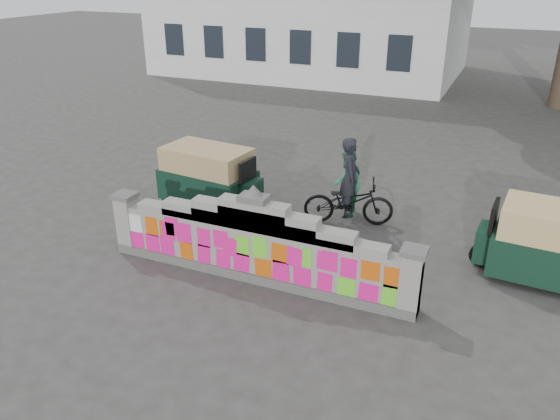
{
  "coord_description": "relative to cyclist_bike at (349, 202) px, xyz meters",
  "views": [
    {
      "loc": [
        4.17,
        -8.35,
        5.74
      ],
      "look_at": [
        0.1,
        1.0,
        1.1
      ],
      "focal_mm": 35.0,
      "sensor_mm": 36.0,
      "label": 1
    }
  ],
  "objects": [
    {
      "name": "cyclist_rider",
      "position": [
        0.0,
        0.0,
        0.39
      ],
      "size": [
        0.64,
        0.79,
        1.88
      ],
      "primitive_type": "imported",
      "rotation": [
        0.0,
        0.0,
        1.88
      ],
      "color": "black",
      "rests_on": "ground"
    },
    {
      "name": "ground",
      "position": [
        -0.93,
        -3.17,
        -0.56
      ],
      "size": [
        100.0,
        100.0,
        0.0
      ],
      "primitive_type": "plane",
      "color": "#383533",
      "rests_on": "ground"
    },
    {
      "name": "rickshaw_right",
      "position": [
        4.4,
        -0.95,
        0.25
      ],
      "size": [
        2.84,
        1.47,
        1.55
      ],
      "rotation": [
        0.0,
        0.0,
        3.07
      ],
      "color": "black",
      "rests_on": "ground"
    },
    {
      "name": "pedestrian",
      "position": [
        -0.19,
        0.44,
        0.28
      ],
      "size": [
        0.78,
        0.92,
        1.67
      ],
      "primitive_type": "imported",
      "rotation": [
        0.0,
        0.0,
        -1.38
      ],
      "color": "#24874F",
      "rests_on": "ground"
    },
    {
      "name": "rickshaw_left",
      "position": [
        -3.58,
        -0.33,
        0.23
      ],
      "size": [
        2.8,
        1.52,
        1.51
      ],
      "rotation": [
        0.0,
        0.0,
        -0.11
      ],
      "color": "black",
      "rests_on": "ground"
    },
    {
      "name": "parapet_wall",
      "position": [
        -0.93,
        -3.18,
        0.19
      ],
      "size": [
        6.48,
        0.44,
        2.01
      ],
      "color": "#4C4C49",
      "rests_on": "ground"
    },
    {
      "name": "cyclist_bike",
      "position": [
        0.0,
        0.0,
        0.0
      ],
      "size": [
        2.24,
        1.34,
        1.11
      ],
      "primitive_type": "imported",
      "rotation": [
        0.0,
        0.0,
        1.88
      ],
      "color": "black",
      "rests_on": "ground"
    }
  ]
}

